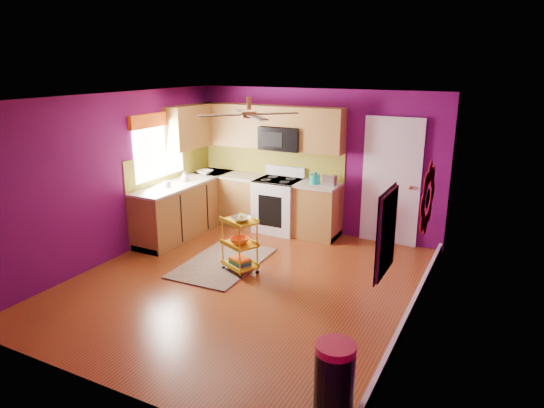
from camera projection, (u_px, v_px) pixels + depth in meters
The scene contains 18 objects.
ground at pixel (244, 283), 6.66m from camera, with size 5.00×5.00×0.00m, color #65290F.
room_envelope at pixel (244, 167), 6.19m from camera, with size 4.54×5.04×2.52m.
lower_cabinets at pixel (230, 206), 8.68m from camera, with size 2.81×2.31×0.94m.
electric_range at pixel (278, 205), 8.62m from camera, with size 0.76×0.66×1.13m.
upper_cabinetry at pixel (244, 128), 8.55m from camera, with size 2.80×2.30×1.26m.
left_window at pixel (159, 136), 8.03m from camera, with size 0.08×1.35×1.08m.
panel_door at pixel (391, 183), 7.89m from camera, with size 0.95×0.11×2.15m.
right_wall_art at pixel (412, 212), 4.99m from camera, with size 0.04×2.74×1.04m.
ceiling_fan at pixel (249, 114), 6.18m from camera, with size 1.01×1.01×0.26m.
shag_rug at pixel (223, 263), 7.31m from camera, with size 1.02×1.67×0.02m, color black.
rolling_cart at pixel (240, 243), 6.90m from camera, with size 0.59×0.52×0.88m.
trash_can at pixel (334, 379), 4.12m from camera, with size 0.45×0.45×0.67m.
teal_kettle at pixel (315, 179), 8.19m from camera, with size 0.18×0.18×0.21m.
toaster at pixel (329, 180), 8.06m from camera, with size 0.22×0.15×0.18m, color beige.
soap_bottle_a at pixel (185, 176), 8.35m from camera, with size 0.08×0.08×0.17m, color #EA3F72.
soap_bottle_b at pixel (184, 177), 8.34m from camera, with size 0.12×0.12×0.16m, color white.
counter_dish at pixel (205, 172), 8.92m from camera, with size 0.27×0.27×0.07m, color white.
counter_cup at pixel (167, 184), 7.97m from camera, with size 0.13×0.13×0.10m, color white.
Camera 1 is at (3.11, -5.24, 2.93)m, focal length 32.00 mm.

